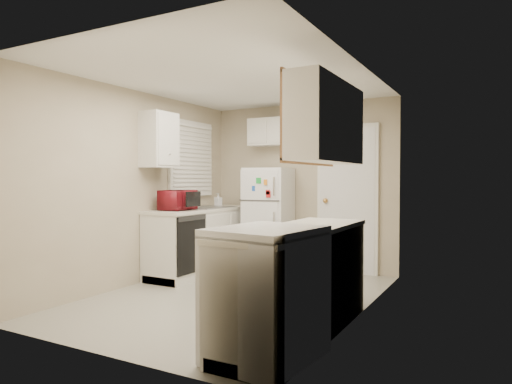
% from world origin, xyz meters
% --- Properties ---
extents(floor, '(3.80, 3.80, 0.00)m').
position_xyz_m(floor, '(0.00, 0.00, 0.00)').
color(floor, '#B2AFA1').
rests_on(floor, ground).
extents(ceiling, '(3.80, 3.80, 0.00)m').
position_xyz_m(ceiling, '(0.00, 0.00, 2.40)').
color(ceiling, white).
rests_on(ceiling, floor).
extents(wall_left, '(3.80, 3.80, 0.00)m').
position_xyz_m(wall_left, '(-1.40, 0.00, 1.20)').
color(wall_left, '#B2A58B').
rests_on(wall_left, floor).
extents(wall_right, '(3.80, 3.80, 0.00)m').
position_xyz_m(wall_right, '(1.40, 0.00, 1.20)').
color(wall_right, '#B2A58B').
rests_on(wall_right, floor).
extents(wall_back, '(2.80, 2.80, 0.00)m').
position_xyz_m(wall_back, '(0.00, 1.90, 1.20)').
color(wall_back, '#B2A58B').
rests_on(wall_back, floor).
extents(wall_front, '(2.80, 2.80, 0.00)m').
position_xyz_m(wall_front, '(0.00, -1.90, 1.20)').
color(wall_front, '#B2A58B').
rests_on(wall_front, floor).
extents(left_counter, '(0.60, 1.80, 0.90)m').
position_xyz_m(left_counter, '(-1.10, 0.90, 0.45)').
color(left_counter, silver).
rests_on(left_counter, floor).
extents(dishwasher, '(0.03, 0.58, 0.72)m').
position_xyz_m(dishwasher, '(-0.81, 0.30, 0.49)').
color(dishwasher, black).
rests_on(dishwasher, floor).
extents(sink, '(0.54, 0.74, 0.16)m').
position_xyz_m(sink, '(-1.10, 1.05, 0.86)').
color(sink, gray).
rests_on(sink, left_counter).
extents(microwave, '(0.49, 0.30, 0.31)m').
position_xyz_m(microwave, '(-1.12, 0.43, 1.05)').
color(microwave, maroon).
rests_on(microwave, left_counter).
extents(soap_bottle, '(0.11, 0.11, 0.19)m').
position_xyz_m(soap_bottle, '(-1.15, 1.43, 1.00)').
color(soap_bottle, silver).
rests_on(soap_bottle, left_counter).
extents(window_blinds, '(0.10, 0.98, 1.08)m').
position_xyz_m(window_blinds, '(-1.36, 1.05, 1.60)').
color(window_blinds, silver).
rests_on(window_blinds, wall_left).
extents(upper_cabinet_left, '(0.30, 0.45, 0.70)m').
position_xyz_m(upper_cabinet_left, '(-1.25, 0.22, 1.80)').
color(upper_cabinet_left, silver).
rests_on(upper_cabinet_left, wall_left).
extents(refrigerator, '(0.64, 0.63, 1.46)m').
position_xyz_m(refrigerator, '(-0.37, 1.57, 0.73)').
color(refrigerator, silver).
rests_on(refrigerator, floor).
extents(cabinet_over_fridge, '(0.70, 0.30, 0.40)m').
position_xyz_m(cabinet_over_fridge, '(-0.40, 1.75, 2.00)').
color(cabinet_over_fridge, silver).
rests_on(cabinet_over_fridge, wall_back).
extents(interior_door, '(0.86, 0.06, 2.08)m').
position_xyz_m(interior_door, '(0.70, 1.86, 1.02)').
color(interior_door, silver).
rests_on(interior_door, floor).
extents(right_counter, '(0.60, 2.00, 0.90)m').
position_xyz_m(right_counter, '(1.10, -0.80, 0.45)').
color(right_counter, silver).
rests_on(right_counter, floor).
extents(stove, '(0.73, 0.87, 0.97)m').
position_xyz_m(stove, '(1.11, -1.39, 0.48)').
color(stove, silver).
rests_on(stove, floor).
extents(upper_cabinet_right, '(0.30, 1.20, 0.70)m').
position_xyz_m(upper_cabinet_right, '(1.25, -0.50, 1.80)').
color(upper_cabinet_right, silver).
rests_on(upper_cabinet_right, wall_right).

